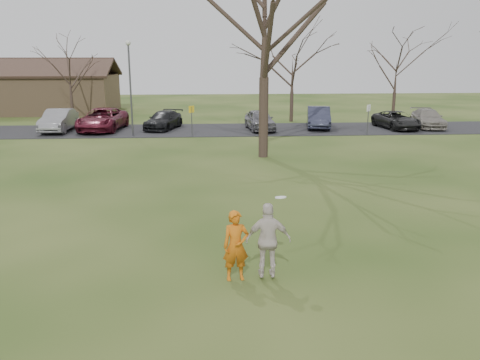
# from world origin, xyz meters

# --- Properties ---
(ground) EXTENTS (120.00, 120.00, 0.00)m
(ground) POSITION_xyz_m (0.00, 0.00, 0.00)
(ground) COLOR #1E380F
(ground) RESTS_ON ground
(parking_strip) EXTENTS (62.00, 6.50, 0.04)m
(parking_strip) POSITION_xyz_m (0.00, 25.00, 0.02)
(parking_strip) COLOR black
(parking_strip) RESTS_ON ground
(player_defender) EXTENTS (0.68, 0.49, 1.73)m
(player_defender) POSITION_xyz_m (-0.37, 0.06, 0.87)
(player_defender) COLOR #C35F10
(player_defender) RESTS_ON ground
(car_1) EXTENTS (1.73, 4.79, 1.57)m
(car_1) POSITION_xyz_m (-11.56, 24.96, 0.83)
(car_1) COLOR gray
(car_1) RESTS_ON parking_strip
(car_2) EXTENTS (3.18, 5.94, 1.59)m
(car_2) POSITION_xyz_m (-8.52, 25.22, 0.83)
(car_2) COLOR maroon
(car_2) RESTS_ON parking_strip
(car_3) EXTENTS (3.02, 4.79, 1.29)m
(car_3) POSITION_xyz_m (-4.18, 25.60, 0.69)
(car_3) COLOR black
(car_3) RESTS_ON parking_strip
(car_4) EXTENTS (2.16, 4.46, 1.47)m
(car_4) POSITION_xyz_m (2.85, 24.64, 0.77)
(car_4) COLOR slate
(car_4) RESTS_ON parking_strip
(car_5) EXTENTS (2.47, 4.93, 1.55)m
(car_5) POSITION_xyz_m (7.37, 25.50, 0.82)
(car_5) COLOR #2D2F44
(car_5) RESTS_ON parking_strip
(car_6) EXTENTS (2.68, 4.81, 1.27)m
(car_6) POSITION_xyz_m (13.04, 24.64, 0.68)
(car_6) COLOR black
(car_6) RESTS_ON parking_strip
(car_7) EXTENTS (2.58, 4.86, 1.34)m
(car_7) POSITION_xyz_m (15.61, 25.06, 0.71)
(car_7) COLOR gray
(car_7) RESTS_ON parking_strip
(catching_play) EXTENTS (1.10, 0.54, 1.97)m
(catching_play) POSITION_xyz_m (0.40, -0.03, 1.03)
(catching_play) COLOR beige
(catching_play) RESTS_ON ground
(building) EXTENTS (20.60, 8.50, 5.14)m
(building) POSITION_xyz_m (-20.00, 38.00, 1.93)
(building) COLOR #8C6D4C
(building) RESTS_ON ground
(lamp_post) EXTENTS (0.34, 0.34, 6.27)m
(lamp_post) POSITION_xyz_m (-6.00, 22.50, 3.97)
(lamp_post) COLOR #47474C
(lamp_post) RESTS_ON ground
(sign_yellow) EXTENTS (0.35, 0.35, 2.08)m
(sign_yellow) POSITION_xyz_m (-2.00, 22.00, 1.45)
(sign_yellow) COLOR #47474C
(sign_yellow) RESTS_ON ground
(sign_white) EXTENTS (0.35, 0.35, 2.08)m
(sign_white) POSITION_xyz_m (10.00, 22.00, 1.45)
(sign_white) COLOR #47474C
(sign_white) RESTS_ON ground
(big_tree) EXTENTS (9.00, 9.00, 14.00)m
(big_tree) POSITION_xyz_m (2.00, 15.00, 7.00)
(big_tree) COLOR #352821
(big_tree) RESTS_ON ground
(small_tree_row) EXTENTS (55.00, 5.90, 8.50)m
(small_tree_row) POSITION_xyz_m (4.38, 30.06, 3.89)
(small_tree_row) COLOR #352821
(small_tree_row) RESTS_ON ground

